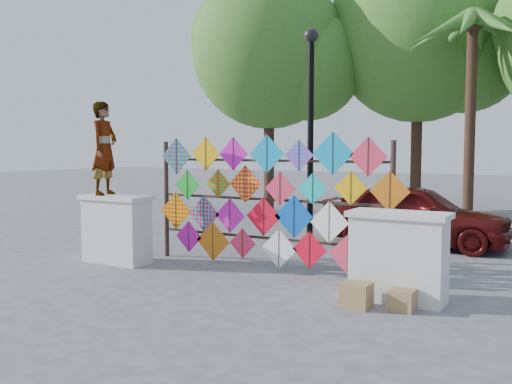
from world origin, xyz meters
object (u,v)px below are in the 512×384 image
at_px(kite_rack, 269,203).
at_px(lamppost, 311,121).
at_px(vendor_woman, 104,148).
at_px(sedan, 415,215).

height_order(kite_rack, lamppost, lamppost).
bearing_deg(lamppost, vendor_woman, -146.09).
relative_size(vendor_woman, lamppost, 0.40).
bearing_deg(sedan, vendor_woman, 132.99).
xyz_separation_m(vendor_woman, sedan, (4.67, 4.69, -1.47)).
xyz_separation_m(vendor_woman, lamppost, (3.27, 2.20, 0.53)).
bearing_deg(vendor_woman, lamppost, -66.83).
relative_size(sedan, lamppost, 0.92).
distance_m(kite_rack, vendor_woman, 3.33).
distance_m(sedan, lamppost, 3.48).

